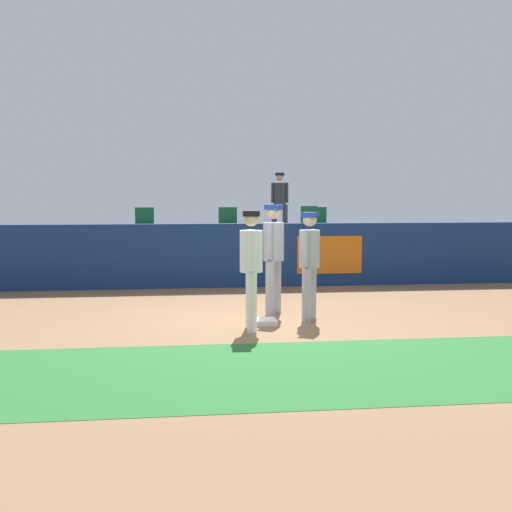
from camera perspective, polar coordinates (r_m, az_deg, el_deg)
name	(u,v)px	position (r m, az deg, el deg)	size (l,w,h in m)	color
ground_plane	(262,322)	(10.25, 0.55, -6.00)	(60.00, 60.00, 0.00)	#846042
grass_foreground_strip	(294,370)	(7.47, 3.49, -10.30)	(18.00, 2.80, 0.01)	#26662B
first_base	(264,322)	(10.05, 0.70, -5.99)	(0.40, 0.40, 0.08)	white
player_fielder_home	(251,262)	(9.48, -0.42, -0.51)	(0.36, 0.56, 1.82)	white
player_runner_visitor	(309,258)	(10.27, 4.88, -0.18)	(0.46, 0.46, 1.77)	#9EA3AD
player_coach_visitor	(274,251)	(10.78, 1.60, 0.46)	(0.49, 0.49, 1.89)	#9EA3AD
field_wall	(239,255)	(14.10, -1.55, 0.07)	(18.00, 0.26, 1.43)	navy
bleacher_platform	(230,256)	(16.67, -2.41, 0.03)	(18.00, 4.80, 0.93)	#59595E
seat_front_left	(144,223)	(15.45, -10.11, 3.00)	(0.46, 0.44, 0.84)	#4C4C51
seat_front_center	(228,222)	(15.48, -2.54, 3.09)	(0.46, 0.44, 0.84)	#4C4C51
seat_front_right	(318,222)	(15.81, 5.65, 3.12)	(0.48, 0.44, 0.84)	#4C4C51
seat_back_right	(310,219)	(17.60, 4.91, 3.35)	(0.46, 0.44, 0.84)	#4C4C51
spectator_hooded	(280,199)	(18.32, 2.17, 5.22)	(0.50, 0.37, 1.79)	#33384C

